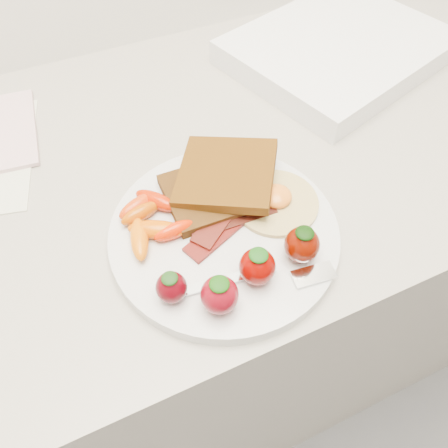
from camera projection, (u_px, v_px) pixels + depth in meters
name	position (u px, v px, depth m)	size (l,w,h in m)	color
counter	(189.00, 305.00, 0.97)	(2.00, 0.60, 0.90)	gray
plate	(224.00, 234.00, 0.52)	(0.27, 0.27, 0.02)	silver
toast_lower	(206.00, 194.00, 0.53)	(0.10, 0.10, 0.01)	black
toast_upper	(226.00, 173.00, 0.54)	(0.12, 0.12, 0.01)	#331B07
fried_egg	(276.00, 201.00, 0.53)	(0.11, 0.11, 0.02)	beige
bacon_strips	(226.00, 220.00, 0.51)	(0.12, 0.09, 0.01)	#320507
baby_carrots	(151.00, 220.00, 0.51)	(0.08, 0.10, 0.02)	#B74A01
strawberries	(246.00, 271.00, 0.45)	(0.18, 0.07, 0.05)	#49030A
fork	(266.00, 278.00, 0.47)	(0.17, 0.06, 0.00)	silver
appliance	(338.00, 49.00, 0.73)	(0.34, 0.27, 0.04)	white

